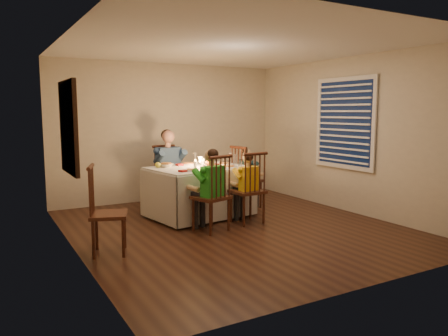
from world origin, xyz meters
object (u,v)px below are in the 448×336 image
chair_near_right (247,223)px  adult (169,207)px  child_yellow (247,223)px  serving_bowl (166,165)px  chair_extra (110,253)px  chair_end (246,207)px  child_teal (246,207)px  child_green (211,231)px  dining_table (199,181)px  chair_adult (169,207)px  chair_near_left (211,231)px

chair_near_right → adult: size_ratio=0.80×
child_yellow → serving_bowl: bearing=-50.2°
serving_bowl → chair_extra: bearing=-132.7°
chair_end → child_teal: 0.00m
child_green → serving_bowl: serving_bowl is taller
chair_extra → dining_table: bearing=-37.6°
dining_table → adult: 1.05m
chair_end → chair_extra: (-2.80, -1.35, 0.00)m
child_teal → serving_bowl: size_ratio=4.92×
dining_table → child_green: size_ratio=1.44×
chair_extra → serving_bowl: 2.10m
chair_adult → adult: bearing=99.7°
chair_end → serving_bowl: size_ratio=5.16×
dining_table → chair_adult: 1.05m
chair_near_right → child_yellow: 0.00m
child_yellow → chair_adult: bearing=-71.6°
child_teal → chair_near_right: bearing=139.8°
chair_adult → chair_near_left: same height
chair_near_left → child_yellow: bearing=174.2°
chair_near_left → child_green: 0.00m
chair_extra → adult: (1.60, 2.03, 0.00)m
chair_end → child_green: child_green is taller
child_teal → serving_bowl: 1.71m
chair_near_right → adult: 1.73m
chair_adult → serving_bowl: 1.08m
chair_near_left → adult: 1.75m
chair_near_left → child_yellow: size_ratio=1.02×
chair_near_left → child_green: (0.00, 0.00, 0.00)m
child_green → child_teal: 1.67m
chair_adult → child_teal: chair_adult is taller
chair_extra → adult: 2.58m
dining_table → child_green: 1.09m
child_green → chair_near_left: bearing=180.0°
chair_near_right → adult: bearing=-71.6°
chair_adult → chair_near_right: bearing=-73.2°
dining_table → child_teal: 1.20m
adult → dining_table: bearing=-83.2°
chair_near_right → adult: adult is taller
serving_bowl → chair_near_right: bearing=-47.5°
chair_adult → chair_near_left: 1.75m
child_green → serving_bowl: 1.43m
child_yellow → child_green: bearing=8.4°
chair_end → adult: 1.38m
chair_near_left → chair_near_right: bearing=174.2°
chair_adult → chair_near_right: (0.62, -1.61, 0.00)m
child_green → dining_table: bearing=-122.5°
chair_end → child_yellow: bearing=139.8°
chair_extra → serving_bowl: bearing=-23.7°
chair_near_left → chair_near_right: same height
chair_end → serving_bowl: 1.71m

